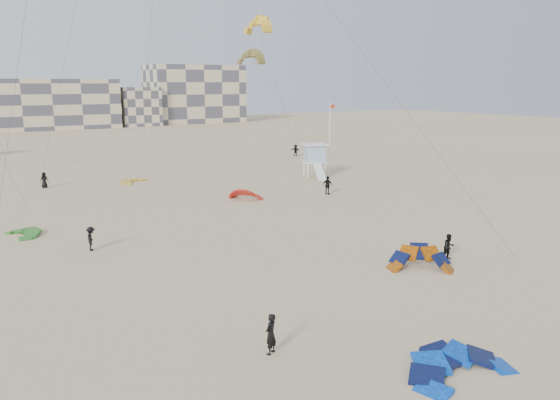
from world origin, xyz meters
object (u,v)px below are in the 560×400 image
kite_ground_blue (459,373)px  kite_ground_orange (420,269)px  lifeguard_tower_near (315,160)px  kitesurfer_main (271,334)px

kite_ground_blue → kite_ground_orange: kite_ground_orange is taller
kite_ground_blue → lifeguard_tower_near: 45.23m
kite_ground_orange → kitesurfer_main: 13.57m
kite_ground_blue → kitesurfer_main: (-5.29, 5.12, 0.86)m
kite_ground_orange → kitesurfer_main: (-12.87, -4.23, 0.86)m
kitesurfer_main → lifeguard_tower_near: bearing=-157.4°
kite_ground_blue → lifeguard_tower_near: bearing=63.7°
kitesurfer_main → kite_ground_blue: bearing=106.2°
kite_ground_orange → kitesurfer_main: size_ratio=2.08×
kite_ground_blue → kite_ground_orange: bearing=53.1°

